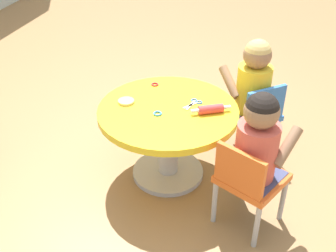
{
  "coord_description": "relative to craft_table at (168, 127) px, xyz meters",
  "views": [
    {
      "loc": [
        -1.96,
        -0.54,
        1.7
      ],
      "look_at": [
        0.0,
        0.0,
        0.36
      ],
      "focal_mm": 44.61,
      "sensor_mm": 36.0,
      "label": 1
    }
  ],
  "objects": [
    {
      "name": "ground_plane",
      "position": [
        0.0,
        0.0,
        -0.35
      ],
      "size": [
        10.0,
        10.0,
        0.0
      ],
      "primitive_type": "plane",
      "color": "#9E7247"
    },
    {
      "name": "craft_table",
      "position": [
        0.0,
        0.0,
        0.0
      ],
      "size": [
        0.81,
        0.81,
        0.48
      ],
      "color": "silver",
      "rests_on": "ground"
    },
    {
      "name": "child_chair_left",
      "position": [
        -0.29,
        -0.5,
        -0.04
      ],
      "size": [
        0.4,
        0.4,
        0.54
      ],
      "color": "#B7B7BC",
      "rests_on": "ground"
    },
    {
      "name": "seated_child_left",
      "position": [
        -0.26,
        -0.52,
        0.18
      ],
      "size": [
        0.43,
        0.4,
        0.51
      ],
      "color": "#3F4772",
      "rests_on": "ground"
    },
    {
      "name": "child_chair_right",
      "position": [
        0.35,
        -0.46,
        -0.04
      ],
      "size": [
        0.42,
        0.42,
        0.54
      ],
      "color": "#B7B7BC",
      "rests_on": "ground"
    },
    {
      "name": "seated_child_right",
      "position": [
        0.38,
        -0.44,
        0.18
      ],
      "size": [
        0.44,
        0.43,
        0.51
      ],
      "color": "#3F4772",
      "rests_on": "ground"
    },
    {
      "name": "rolling_pin",
      "position": [
        0.02,
        -0.24,
        0.15
      ],
      "size": [
        0.13,
        0.21,
        0.05
      ],
      "color": "#D83F3F",
      "rests_on": "craft_table"
    },
    {
      "name": "craft_scissors",
      "position": [
        0.09,
        -0.13,
        0.13
      ],
      "size": [
        0.14,
        0.1,
        0.01
      ],
      "color": "silver",
      "rests_on": "craft_table"
    },
    {
      "name": "playdough_blob_0",
      "position": [
        -0.0,
        0.25,
        0.13
      ],
      "size": [
        0.09,
        0.09,
        0.01
      ],
      "primitive_type": "cylinder",
      "color": "#F2CC72",
      "rests_on": "craft_table"
    },
    {
      "name": "cookie_cutter_0",
      "position": [
        0.25,
        0.16,
        0.13
      ],
      "size": [
        0.05,
        0.05,
        0.01
      ],
      "primitive_type": "torus",
      "color": "red",
      "rests_on": "craft_table"
    },
    {
      "name": "cookie_cutter_1",
      "position": [
        -0.08,
        0.04,
        0.13
      ],
      "size": [
        0.05,
        0.05,
        0.01
      ],
      "primitive_type": "torus",
      "color": "#3F99D8",
      "rests_on": "craft_table"
    }
  ]
}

